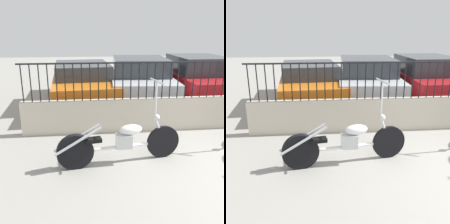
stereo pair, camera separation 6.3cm
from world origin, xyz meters
TOP-DOWN VIEW (x-y plane):
  - low_wall at (0.00, 2.25)m, footprint 8.18×0.18m
  - fence_railing at (-0.00, 2.25)m, footprint 8.18×0.04m
  - motorcycle_white at (-2.21, 0.79)m, footprint 2.21×0.61m
  - car_orange at (-2.78, 4.77)m, footprint 2.04×4.38m
  - car_silver at (-0.97, 4.79)m, footprint 2.10×4.31m
  - car_red at (1.03, 5.00)m, footprint 1.79×4.37m

SIDE VIEW (x-z plane):
  - low_wall at x=0.00m, z-range 0.00..0.75m
  - motorcycle_white at x=-2.21m, z-range -0.33..1.10m
  - car_orange at x=-2.78m, z-range 0.02..1.30m
  - car_silver at x=-0.97m, z-range 0.00..1.42m
  - car_red at x=1.03m, z-range 0.00..1.43m
  - fence_railing at x=0.00m, z-range 0.88..1.70m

